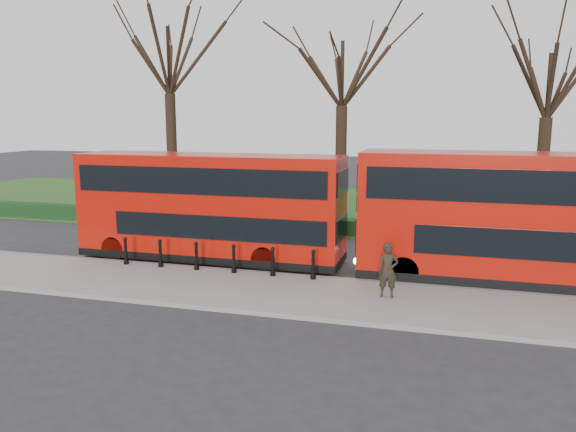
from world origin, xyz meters
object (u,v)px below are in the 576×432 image
(bollard_row, at_px, (215,258))
(pedestrian, at_px, (388,270))
(bus_rear, at_px, (529,220))
(bus_lead, at_px, (210,208))

(bollard_row, height_order, pedestrian, pedestrian)
(bollard_row, relative_size, pedestrian, 4.34)
(bollard_row, height_order, bus_rear, bus_rear)
(pedestrian, bearing_deg, bus_lead, 151.75)
(bus_lead, relative_size, pedestrian, 6.18)
(bollard_row, height_order, bus_lead, bus_lead)
(bus_rear, bearing_deg, bus_lead, 178.93)
(bollard_row, bearing_deg, pedestrian, -11.37)
(bus_lead, distance_m, bus_rear, 11.82)
(bus_lead, bearing_deg, bus_rear, -1.07)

